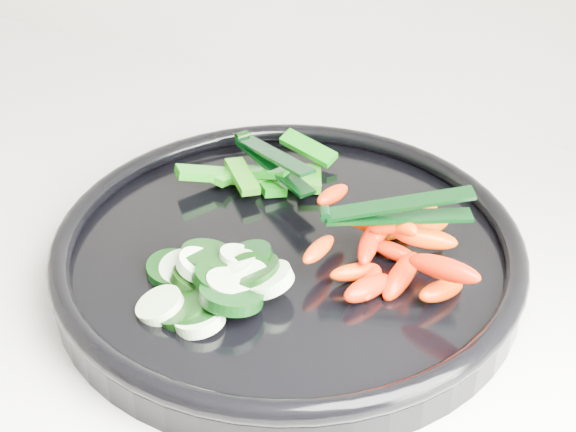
% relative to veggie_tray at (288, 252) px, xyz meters
% --- Properties ---
extents(veggie_tray, '(0.44, 0.44, 0.04)m').
position_rel_veggie_tray_xyz_m(veggie_tray, '(0.00, 0.00, 0.00)').
color(veggie_tray, black).
rests_on(veggie_tray, counter).
extents(cucumber_pile, '(0.13, 0.12, 0.04)m').
position_rel_veggie_tray_xyz_m(cucumber_pile, '(-0.02, -0.07, 0.01)').
color(cucumber_pile, black).
rests_on(cucumber_pile, veggie_tray).
extents(carrot_pile, '(0.15, 0.16, 0.06)m').
position_rel_veggie_tray_xyz_m(carrot_pile, '(0.08, 0.02, 0.02)').
color(carrot_pile, '#F02400').
rests_on(carrot_pile, veggie_tray).
extents(pepper_pile, '(0.12, 0.12, 0.03)m').
position_rel_veggie_tray_xyz_m(pepper_pile, '(-0.07, 0.08, 0.01)').
color(pepper_pile, '#14700A').
rests_on(pepper_pile, veggie_tray).
extents(tong_carrot, '(0.10, 0.07, 0.02)m').
position_rel_veggie_tray_xyz_m(tong_carrot, '(0.08, 0.02, 0.05)').
color(tong_carrot, black).
rests_on(tong_carrot, carrot_pile).
extents(tong_pepper, '(0.11, 0.07, 0.02)m').
position_rel_veggie_tray_xyz_m(tong_pepper, '(-0.06, 0.08, 0.03)').
color(tong_pepper, black).
rests_on(tong_pepper, pepper_pile).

